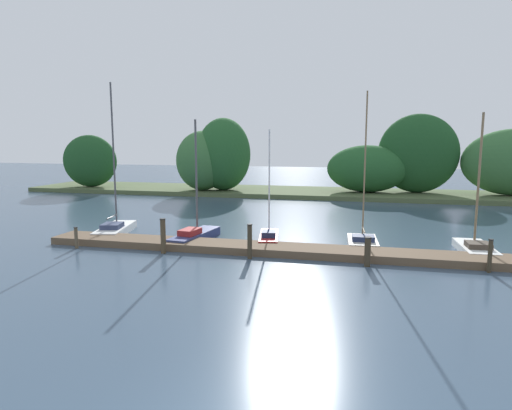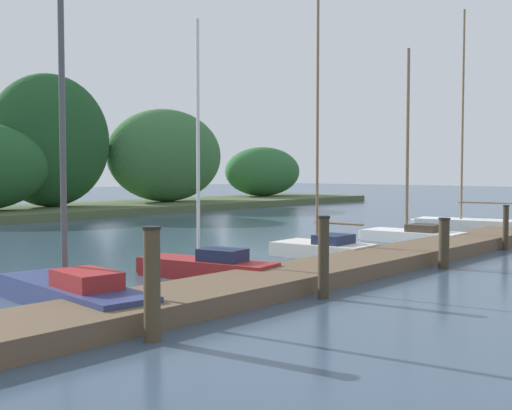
{
  "view_description": "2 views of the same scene",
  "coord_description": "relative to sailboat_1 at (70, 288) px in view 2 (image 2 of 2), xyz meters",
  "views": [
    {
      "loc": [
        1.88,
        -7.08,
        5.21
      ],
      "look_at": [
        -3.33,
        14.85,
        1.93
      ],
      "focal_mm": 31.37,
      "sensor_mm": 36.0,
      "label": 1
    },
    {
      "loc": [
        -12.99,
        4.48,
        2.43
      ],
      "look_at": [
        -0.28,
        15.49,
        1.52
      ],
      "focal_mm": 46.37,
      "sensor_mm": 36.0,
      "label": 2
    }
  ],
  "objects": [
    {
      "name": "dock_pier",
      "position": [
        6.47,
        -1.6,
        -0.18
      ],
      "size": [
        26.54,
        1.8,
        0.35
      ],
      "color": "brown",
      "rests_on": "ground"
    },
    {
      "name": "sailboat_1",
      "position": [
        0.0,
        0.0,
        0.0
      ],
      "size": [
        1.54,
        4.39,
        6.25
      ],
      "rotation": [
        0.0,
        0.0,
        1.45
      ],
      "color": "navy",
      "rests_on": "ground"
    },
    {
      "name": "sailboat_2",
      "position": [
        3.8,
        0.52,
        -0.05
      ],
      "size": [
        1.48,
        3.55,
        5.74
      ],
      "rotation": [
        0.0,
        0.0,
        1.75
      ],
      "color": "maroon",
      "rests_on": "ground"
    },
    {
      "name": "sailboat_3",
      "position": [
        8.48,
        0.65,
        -0.03
      ],
      "size": [
        1.56,
        2.96,
        7.52
      ],
      "rotation": [
        0.0,
        0.0,
        1.63
      ],
      "color": "silver",
      "rests_on": "ground"
    },
    {
      "name": "sailboat_4",
      "position": [
        13.58,
        0.58,
        -0.03
      ],
      "size": [
        1.46,
        3.55,
        6.45
      ],
      "rotation": [
        0.0,
        0.0,
        1.61
      ],
      "color": "white",
      "rests_on": "ground"
    },
    {
      "name": "sailboat_5",
      "position": [
        17.4,
        0.38,
        0.01
      ],
      "size": [
        1.95,
        4.19,
        8.37
      ],
      "rotation": [
        0.0,
        0.0,
        1.77
      ],
      "color": "white",
      "rests_on": "ground"
    },
    {
      "name": "mooring_piling_1",
      "position": [
        -0.51,
        -2.81,
        0.47
      ],
      "size": [
        0.27,
        0.27,
        1.63
      ],
      "color": "#4C3D28",
      "rests_on": "ground"
    },
    {
      "name": "mooring_piling_2",
      "position": [
        3.63,
        -2.84,
        0.44
      ],
      "size": [
        0.24,
        0.24,
        1.56
      ],
      "color": "#3D3323",
      "rests_on": "ground"
    },
    {
      "name": "mooring_piling_3",
      "position": [
        8.69,
        -2.89,
        0.28
      ],
      "size": [
        0.29,
        0.29,
        1.24
      ],
      "color": "#3D3323",
      "rests_on": "ground"
    },
    {
      "name": "mooring_piling_4",
      "position": [
        13.38,
        -2.67,
        0.33
      ],
      "size": [
        0.19,
        0.19,
        1.36
      ],
      "color": "#3D3323",
      "rests_on": "ground"
    }
  ]
}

